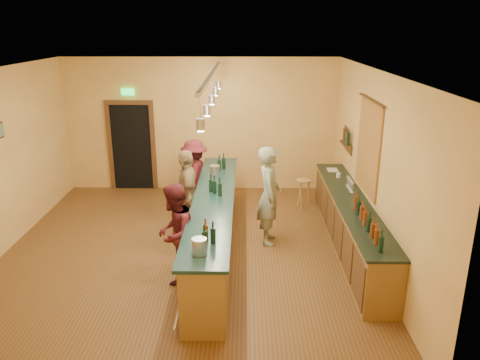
{
  "coord_description": "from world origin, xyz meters",
  "views": [
    {
      "loc": [
        1.06,
        -7.58,
        3.9
      ],
      "look_at": [
        0.98,
        0.2,
        1.31
      ],
      "focal_mm": 35.0,
      "sensor_mm": 36.0,
      "label": 1
    }
  ],
  "objects_px": {
    "tasting_bar": "(214,221)",
    "bartender": "(269,195)",
    "bar_stool": "(303,186)",
    "back_counter": "(350,224)",
    "customer_b": "(187,194)",
    "customer_c": "(194,176)",
    "customer_a": "(175,234)"
  },
  "relations": [
    {
      "from": "tasting_bar",
      "to": "bartender",
      "type": "relative_size",
      "value": 2.76
    },
    {
      "from": "tasting_bar",
      "to": "bar_stool",
      "type": "height_order",
      "value": "tasting_bar"
    },
    {
      "from": "back_counter",
      "to": "tasting_bar",
      "type": "height_order",
      "value": "tasting_bar"
    },
    {
      "from": "back_counter",
      "to": "bar_stool",
      "type": "distance_m",
      "value": 2.11
    },
    {
      "from": "back_counter",
      "to": "customer_b",
      "type": "bearing_deg",
      "value": 169.48
    },
    {
      "from": "back_counter",
      "to": "tasting_bar",
      "type": "relative_size",
      "value": 0.89
    },
    {
      "from": "tasting_bar",
      "to": "customer_b",
      "type": "height_order",
      "value": "customer_b"
    },
    {
      "from": "tasting_bar",
      "to": "customer_c",
      "type": "xyz_separation_m",
      "value": [
        -0.55,
        2.04,
        0.19
      ]
    },
    {
      "from": "customer_a",
      "to": "tasting_bar",
      "type": "bearing_deg",
      "value": 158.25
    },
    {
      "from": "back_counter",
      "to": "tasting_bar",
      "type": "bearing_deg",
      "value": -175.77
    },
    {
      "from": "back_counter",
      "to": "tasting_bar",
      "type": "distance_m",
      "value": 2.46
    },
    {
      "from": "customer_b",
      "to": "bar_stool",
      "type": "relative_size",
      "value": 2.62
    },
    {
      "from": "back_counter",
      "to": "tasting_bar",
      "type": "xyz_separation_m",
      "value": [
        -2.45,
        -0.18,
        0.12
      ]
    },
    {
      "from": "back_counter",
      "to": "customer_a",
      "type": "relative_size",
      "value": 2.83
    },
    {
      "from": "tasting_bar",
      "to": "customer_a",
      "type": "bearing_deg",
      "value": -120.15
    },
    {
      "from": "back_counter",
      "to": "customer_c",
      "type": "height_order",
      "value": "customer_c"
    },
    {
      "from": "bar_stool",
      "to": "customer_c",
      "type": "bearing_deg",
      "value": -176.12
    },
    {
      "from": "customer_a",
      "to": "customer_b",
      "type": "height_order",
      "value": "customer_b"
    },
    {
      "from": "bartender",
      "to": "bar_stool",
      "type": "xyz_separation_m",
      "value": [
        0.85,
        1.74,
        -0.42
      ]
    },
    {
      "from": "customer_b",
      "to": "customer_c",
      "type": "bearing_deg",
      "value": 167.94
    },
    {
      "from": "tasting_bar",
      "to": "bar_stool",
      "type": "bearing_deg",
      "value": 50.11
    },
    {
      "from": "customer_c",
      "to": "customer_a",
      "type": "bearing_deg",
      "value": 11.9
    },
    {
      "from": "back_counter",
      "to": "customer_b",
      "type": "height_order",
      "value": "customer_b"
    },
    {
      "from": "customer_a",
      "to": "customer_c",
      "type": "bearing_deg",
      "value": -171.59
    },
    {
      "from": "back_counter",
      "to": "bar_stool",
      "type": "xyz_separation_m",
      "value": [
        -0.61,
        2.02,
        0.02
      ]
    },
    {
      "from": "bar_stool",
      "to": "customer_b",
      "type": "bearing_deg",
      "value": -148.5
    },
    {
      "from": "customer_b",
      "to": "bar_stool",
      "type": "xyz_separation_m",
      "value": [
        2.39,
        1.46,
        -0.35
      ]
    },
    {
      "from": "customer_c",
      "to": "bar_stool",
      "type": "bearing_deg",
      "value": 105.78
    },
    {
      "from": "back_counter",
      "to": "customer_b",
      "type": "xyz_separation_m",
      "value": [
        -3.0,
        0.56,
        0.37
      ]
    },
    {
      "from": "customer_a",
      "to": "customer_c",
      "type": "xyz_separation_m",
      "value": [
        0.0,
        2.98,
        -0.01
      ]
    },
    {
      "from": "back_counter",
      "to": "customer_a",
      "type": "bearing_deg",
      "value": -159.43
    },
    {
      "from": "back_counter",
      "to": "bar_stool",
      "type": "height_order",
      "value": "back_counter"
    }
  ]
}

